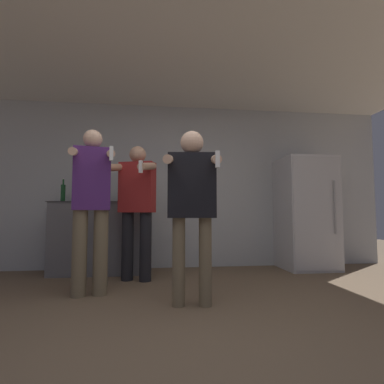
# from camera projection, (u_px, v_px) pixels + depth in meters

# --- Properties ---
(ground_plane) EXTENTS (14.00, 14.00, 0.00)m
(ground_plane) POSITION_uv_depth(u_px,v_px,m) (189.00, 340.00, 1.98)
(ground_plane) COLOR brown
(wall_back) EXTENTS (7.00, 0.06, 2.55)m
(wall_back) POSITION_uv_depth(u_px,v_px,m) (170.00, 186.00, 4.74)
(wall_back) COLOR #B2B7BC
(wall_back) RESTS_ON ground_plane
(ceiling_slab) EXTENTS (7.00, 3.19, 0.05)m
(ceiling_slab) POSITION_uv_depth(u_px,v_px,m) (177.00, 64.00, 3.49)
(ceiling_slab) COLOR silver
(ceiling_slab) RESTS_ON wall_back
(refrigerator) EXTENTS (0.76, 0.74, 1.68)m
(refrigerator) POSITION_uv_depth(u_px,v_px,m) (306.00, 213.00, 4.58)
(refrigerator) COLOR silver
(refrigerator) RESTS_ON ground_plane
(counter) EXTENTS (1.27, 0.61, 1.00)m
(counter) POSITION_uv_depth(u_px,v_px,m) (99.00, 237.00, 4.25)
(counter) COLOR slate
(counter) RESTS_ON ground_plane
(bottle_brown_liquor) EXTENTS (0.09, 0.09, 0.23)m
(bottle_brown_liquor) POSITION_uv_depth(u_px,v_px,m) (126.00, 196.00, 4.35)
(bottle_brown_liquor) COLOR black
(bottle_brown_liquor) RESTS_ON counter
(bottle_dark_rum) EXTENTS (0.08, 0.08, 0.37)m
(bottle_dark_rum) POSITION_uv_depth(u_px,v_px,m) (85.00, 192.00, 4.28)
(bottle_dark_rum) COLOR #194723
(bottle_dark_rum) RESTS_ON counter
(bottle_tall_gin) EXTENTS (0.06, 0.06, 0.34)m
(bottle_tall_gin) POSITION_uv_depth(u_px,v_px,m) (63.00, 193.00, 4.25)
(bottle_tall_gin) COLOR #194723
(bottle_tall_gin) RESTS_ON counter
(bottle_green_wine) EXTENTS (0.08, 0.08, 0.30)m
(bottle_green_wine) POSITION_uv_depth(u_px,v_px,m) (77.00, 194.00, 4.27)
(bottle_green_wine) COLOR #194723
(bottle_green_wine) RESTS_ON counter
(bottle_amber_bourbon) EXTENTS (0.07, 0.07, 0.29)m
(bottle_amber_bourbon) POSITION_uv_depth(u_px,v_px,m) (136.00, 194.00, 4.37)
(bottle_amber_bourbon) COLOR #194723
(bottle_amber_bourbon) RESTS_ON counter
(person_woman_foreground) EXTENTS (0.53, 0.46, 1.61)m
(person_woman_foreground) POSITION_uv_depth(u_px,v_px,m) (192.00, 198.00, 2.76)
(person_woman_foreground) COLOR #75664C
(person_woman_foreground) RESTS_ON ground_plane
(person_man_side) EXTENTS (0.49, 0.48, 1.72)m
(person_man_side) POSITION_uv_depth(u_px,v_px,m) (91.00, 203.00, 3.10)
(person_man_side) COLOR #75664C
(person_man_side) RESTS_ON ground_plane
(person_spectator_back) EXTENTS (0.61, 0.64, 1.70)m
(person_spectator_back) POSITION_uv_depth(u_px,v_px,m) (137.00, 203.00, 3.77)
(person_spectator_back) COLOR black
(person_spectator_back) RESTS_ON ground_plane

